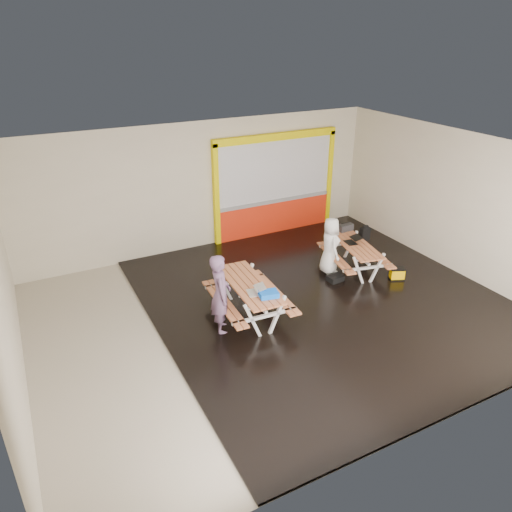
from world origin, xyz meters
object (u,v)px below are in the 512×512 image
dark_case (335,278)px  picnic_table_left (249,291)px  fluke_bag (397,274)px  person_left (220,294)px  picnic_table_right (355,250)px  person_right (330,246)px  laptop_right (353,241)px  blue_pouch (269,294)px  backpack (365,233)px  laptop_left (256,291)px  toolbox (346,227)px

dark_case → picnic_table_left: bearing=-170.9°
fluke_bag → person_left: bearing=179.7°
picnic_table_right → person_right: size_ratio=1.48×
person_right → laptop_right: (0.65, -0.04, 0.02)m
picnic_table_right → blue_pouch: size_ratio=5.68×
blue_pouch → dark_case: bearing=23.5°
picnic_table_left → backpack: backpack is taller
fluke_bag → laptop_right: bearing=122.0°
picnic_table_right → dark_case: picnic_table_right is taller
person_left → fluke_bag: person_left is taller
laptop_left → dark_case: bearing=17.4°
laptop_right → backpack: bearing=30.5°
person_left → laptop_right: size_ratio=4.11×
person_left → person_right: 3.54m
laptop_right → backpack: 0.90m
laptop_right → dark_case: laptop_right is taller
laptop_right → backpack: (0.77, 0.45, -0.11)m
laptop_right → laptop_left: bearing=-160.2°
laptop_left → toolbox: 4.16m
picnic_table_left → blue_pouch: 0.71m
backpack → fluke_bag: size_ratio=1.01×
blue_pouch → fluke_bag: blue_pouch is taller
person_left → fluke_bag: 4.72m
picnic_table_left → laptop_right: laptop_right is taller
picnic_table_right → toolbox: (0.30, 0.82, 0.27)m
toolbox → dark_case: 1.71m
picnic_table_left → toolbox: 3.94m
laptop_left → fluke_bag: size_ratio=1.01×
picnic_table_right → backpack: backpack is taller
person_right → laptop_right: person_right is taller
person_left → laptop_right: (4.04, 0.99, -0.05)m
picnic_table_left → person_left: person_left is taller
person_left → laptop_right: person_left is taller
picnic_table_right → fluke_bag: size_ratio=5.19×
picnic_table_right → backpack: 0.94m
dark_case → fluke_bag: fluke_bag is taller
laptop_left → person_right: bearing=24.8°
picnic_table_left → blue_pouch: blue_pouch is taller
picnic_table_left → dark_case: (2.55, 0.41, -0.51)m
picnic_table_right → picnic_table_left: bearing=-168.1°
person_left → laptop_left: (0.67, -0.22, 0.01)m
picnic_table_left → laptop_left: laptop_left is taller
person_right → toolbox: bearing=-42.3°
laptop_right → person_left: bearing=-166.2°
picnic_table_right → laptop_left: 3.57m
toolbox → laptop_right: bearing=-114.0°
picnic_table_right → laptop_left: bearing=-161.9°
laptop_right → toolbox: toolbox is taller
laptop_left → fluke_bag: laptop_left is taller
picnic_table_left → fluke_bag: bearing=-3.1°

